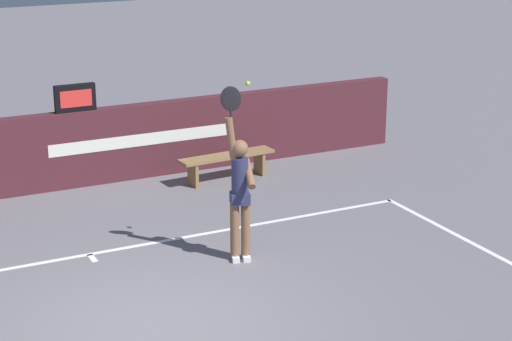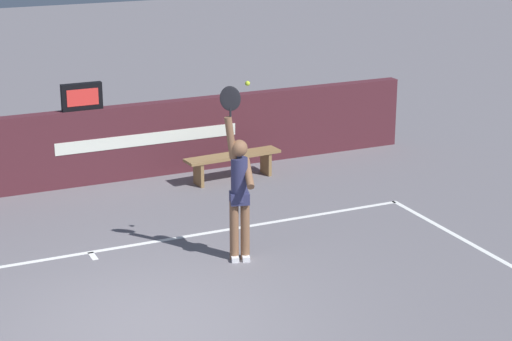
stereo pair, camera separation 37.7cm
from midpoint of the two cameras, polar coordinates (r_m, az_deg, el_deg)
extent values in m
plane|color=slate|center=(11.00, -7.66, -9.70)|extent=(60.00, 60.00, 0.00)
cube|color=white|center=(13.15, -11.21, -5.17)|extent=(10.24, 0.09, 0.00)
cube|color=white|center=(13.20, 14.21, -5.29)|extent=(0.09, 5.43, 0.00)
cube|color=white|center=(13.02, -11.03, -5.40)|extent=(0.09, 0.30, 0.00)
cube|color=#4B2028|center=(15.75, -14.38, 0.98)|extent=(14.03, 0.24, 1.33)
cube|color=silver|center=(16.09, -7.82, 1.91)|extent=(3.32, 0.01, 0.22)
cube|color=black|center=(15.69, -11.95, 4.47)|extent=(0.69, 0.13, 0.46)
cube|color=red|center=(15.63, -11.89, 4.42)|extent=(0.54, 0.01, 0.29)
cylinder|color=brown|center=(12.60, -1.52, -3.75)|extent=(0.13, 0.13, 0.86)
cylinder|color=brown|center=(12.58, -2.20, -3.79)|extent=(0.13, 0.13, 0.86)
cube|color=white|center=(12.73, -1.49, -5.44)|extent=(0.16, 0.26, 0.07)
cube|color=white|center=(12.71, -2.17, -5.49)|extent=(0.16, 0.26, 0.07)
cylinder|color=navy|center=(12.34, -1.89, -0.58)|extent=(0.23, 0.23, 0.61)
cube|color=navy|center=(12.43, -1.88, -1.74)|extent=(0.31, 0.28, 0.16)
sphere|color=brown|center=(12.21, -1.91, 1.40)|extent=(0.23, 0.23, 0.23)
cylinder|color=brown|center=(12.15, -2.45, 2.05)|extent=(0.19, 0.14, 0.58)
cylinder|color=brown|center=(12.27, -1.33, -0.17)|extent=(0.23, 0.51, 0.33)
ellipsoid|color=black|center=(12.02, -2.49, 4.51)|extent=(0.32, 0.12, 0.37)
cylinder|color=black|center=(12.07, -2.48, 3.64)|extent=(0.03, 0.03, 0.18)
sphere|color=#C6E62F|center=(12.11, -1.41, 5.47)|extent=(0.07, 0.07, 0.07)
cube|color=olive|center=(15.96, -2.52, 0.92)|extent=(1.78, 0.49, 0.05)
cube|color=olive|center=(15.73, -4.65, -0.21)|extent=(0.08, 0.32, 0.44)
cube|color=olive|center=(16.34, -0.44, 0.52)|extent=(0.08, 0.32, 0.44)
camera|label=1|loc=(0.19, -90.86, -0.27)|focal=63.86mm
camera|label=2|loc=(0.19, 89.14, 0.27)|focal=63.86mm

